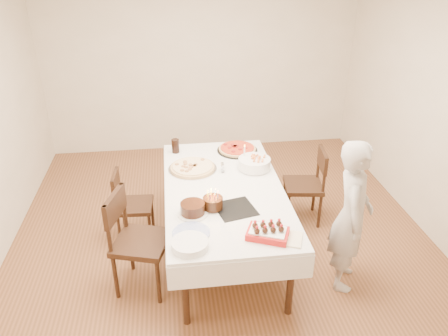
{
  "coord_description": "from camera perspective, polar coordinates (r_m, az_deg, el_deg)",
  "views": [
    {
      "loc": [
        -0.48,
        -3.75,
        2.89
      ],
      "look_at": [
        -0.01,
        -0.12,
        0.97
      ],
      "focal_mm": 35.0,
      "sensor_mm": 36.0,
      "label": 1
    }
  ],
  "objects": [
    {
      "name": "taper_candle",
      "position": [
        4.61,
        2.68,
        1.72
      ],
      "size": [
        0.07,
        0.07,
        0.25
      ],
      "primitive_type": "cylinder",
      "rotation": [
        0.0,
        0.0,
        -0.32
      ],
      "color": "white",
      "rests_on": "dining_table"
    },
    {
      "name": "box_lid",
      "position": [
        3.6,
        7.55,
        -9.05
      ],
      "size": [
        0.38,
        0.32,
        0.03
      ],
      "primitive_type": "cube",
      "rotation": [
        0.0,
        0.0,
        -0.37
      ],
      "color": "beige",
      "rests_on": "dining_table"
    },
    {
      "name": "layer_cake",
      "position": [
        3.84,
        -4.13,
        -5.31
      ],
      "size": [
        0.36,
        0.36,
        0.11
      ],
      "primitive_type": "cylinder",
      "rotation": [
        0.0,
        0.0,
        0.39
      ],
      "color": "black",
      "rests_on": "dining_table"
    },
    {
      "name": "red_placemat",
      "position": [
        4.7,
        3.94,
        0.54
      ],
      "size": [
        0.33,
        0.33,
        0.01
      ],
      "primitive_type": "cube",
      "rotation": [
        0.0,
        0.0,
        -0.26
      ],
      "color": "#B21E1E",
      "rests_on": "dining_table"
    },
    {
      "name": "chair_right_savory",
      "position": [
        4.98,
        10.29,
        -2.27
      ],
      "size": [
        0.51,
        0.51,
        0.88
      ],
      "primitive_type": null,
      "rotation": [
        0.0,
        0.0,
        -0.13
      ],
      "color": "#331B11",
      "rests_on": "floor"
    },
    {
      "name": "plate_stack",
      "position": [
        3.47,
        -4.49,
        -9.9
      ],
      "size": [
        0.31,
        0.31,
        0.06
      ],
      "primitive_type": "cylinder",
      "rotation": [
        0.0,
        0.0,
        0.06
      ],
      "color": "white",
      "rests_on": "dining_table"
    },
    {
      "name": "cake_board",
      "position": [
        3.92,
        1.5,
        -5.4
      ],
      "size": [
        0.4,
        0.4,
        0.01
      ],
      "primitive_type": "cube",
      "rotation": [
        0.0,
        0.0,
        0.23
      ],
      "color": "black",
      "rests_on": "dining_table"
    },
    {
      "name": "wall_right",
      "position": [
        4.89,
        27.22,
        6.21
      ],
      "size": [
        0.04,
        5.0,
        2.7
      ],
      "primitive_type": "cube",
      "color": "beige",
      "rests_on": "floor"
    },
    {
      "name": "dining_table",
      "position": [
        4.44,
        -0.0,
        -6.77
      ],
      "size": [
        1.44,
        2.28,
        0.75
      ],
      "primitive_type": "cube",
      "rotation": [
        0.0,
        0.0,
        0.15
      ],
      "color": "white",
      "rests_on": "floor"
    },
    {
      "name": "cola_glass",
      "position": [
        4.94,
        -6.36,
        2.88
      ],
      "size": [
        0.1,
        0.1,
        0.16
      ],
      "primitive_type": "cylinder",
      "rotation": [
        0.0,
        0.0,
        0.19
      ],
      "color": "black",
      "rests_on": "dining_table"
    },
    {
      "name": "floor",
      "position": [
        4.76,
        -0.12,
        -9.7
      ],
      "size": [
        5.0,
        5.0,
        0.0
      ],
      "primitive_type": "plane",
      "color": "brown",
      "rests_on": "ground"
    },
    {
      "name": "strawberry_box",
      "position": [
        3.58,
        5.74,
        -8.37
      ],
      "size": [
        0.39,
        0.33,
        0.08
      ],
      "primitive_type": null,
      "rotation": [
        0.0,
        0.0,
        -0.4
      ],
      "color": "#B01614",
      "rests_on": "dining_table"
    },
    {
      "name": "pizza_pepperoni",
      "position": [
        4.98,
        1.74,
        2.5
      ],
      "size": [
        0.56,
        0.56,
        0.04
      ],
      "primitive_type": "cylinder",
      "rotation": [
        0.0,
        0.0,
        -0.26
      ],
      "color": "red",
      "rests_on": "dining_table"
    },
    {
      "name": "pizza_white",
      "position": [
        4.58,
        -4.13,
        0.07
      ],
      "size": [
        0.52,
        0.52,
        0.04
      ],
      "primitive_type": "cylinder",
      "rotation": [
        0.0,
        0.0,
        -0.02
      ],
      "color": "beige",
      "rests_on": "dining_table"
    },
    {
      "name": "shaker_pair",
      "position": [
        4.49,
        -0.16,
        -0.08
      ],
      "size": [
        0.09,
        0.09,
        0.09
      ],
      "primitive_type": null,
      "rotation": [
        0.0,
        0.0,
        -0.08
      ],
      "color": "white",
      "rests_on": "dining_table"
    },
    {
      "name": "pasta_bowl",
      "position": [
        4.57,
        3.98,
        0.61
      ],
      "size": [
        0.39,
        0.39,
        0.11
      ],
      "primitive_type": "cylinder",
      "rotation": [
        0.0,
        0.0,
        0.16
      ],
      "color": "white",
      "rests_on": "dining_table"
    },
    {
      "name": "chair_left_dessert",
      "position": [
        4.02,
        -10.73,
        -9.53
      ],
      "size": [
        0.63,
        0.63,
        0.98
      ],
      "primitive_type": null,
      "rotation": [
        0.0,
        0.0,
        2.85
      ],
      "color": "#331B11",
      "rests_on": "floor"
    },
    {
      "name": "wall_back",
      "position": [
        6.45,
        -3.04,
        13.86
      ],
      "size": [
        4.5,
        0.04,
        2.7
      ],
      "primitive_type": "cube",
      "color": "beige",
      "rests_on": "floor"
    },
    {
      "name": "china_plate",
      "position": [
        3.63,
        -4.31,
        -8.42
      ],
      "size": [
        0.38,
        0.38,
        0.01
      ],
      "primitive_type": "cylinder",
      "rotation": [
        0.0,
        0.0,
        -0.28
      ],
      "color": "white",
      "rests_on": "dining_table"
    },
    {
      "name": "chair_left_savory",
      "position": [
        4.72,
        -11.6,
        -4.83
      ],
      "size": [
        0.43,
        0.43,
        0.79
      ],
      "primitive_type": null,
      "rotation": [
        0.0,
        0.0,
        3.08
      ],
      "color": "#331B11",
      "rests_on": "floor"
    },
    {
      "name": "birthday_cake",
      "position": [
        3.88,
        -1.47,
        -4.14
      ],
      "size": [
        0.21,
        0.21,
        0.17
      ],
      "primitive_type": "cylinder",
      "rotation": [
        0.0,
        0.0,
        0.17
      ],
      "color": "#351D0E",
      "rests_on": "dining_table"
    },
    {
      "name": "person",
      "position": [
        4.03,
        16.29,
        -6.05
      ],
      "size": [
        0.51,
        0.62,
        1.45
      ],
      "primitive_type": "imported",
      "rotation": [
        0.0,
        0.0,
        1.22
      ],
      "color": "beige",
      "rests_on": "floor"
    }
  ]
}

